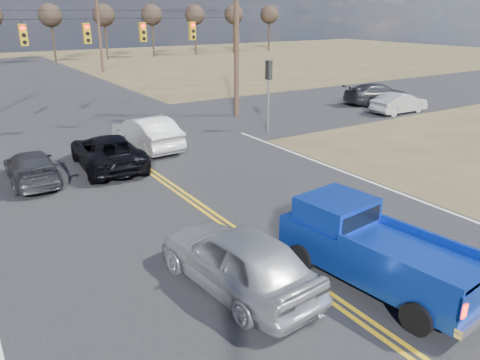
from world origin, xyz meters
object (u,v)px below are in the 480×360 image
white_car_queue (146,132)px  cross_car_east_far (377,94)px  silver_suv (237,259)px  black_suv (107,151)px  dgrey_car_queue (31,167)px  pickup_truck (372,249)px  cross_car_east_near (399,103)px

white_car_queue → cross_car_east_far: (18.56, 2.08, -0.07)m
silver_suv → black_suv: bearing=-97.7°
dgrey_car_queue → white_car_queue: bearing=-157.4°
silver_suv → cross_car_east_far: silver_suv is taller
cross_car_east_far → black_suv: bearing=109.3°
pickup_truck → cross_car_east_far: pickup_truck is taller
pickup_truck → dgrey_car_queue: pickup_truck is taller
silver_suv → cross_car_east_near: bearing=-155.6°
black_suv → dgrey_car_queue: black_suv is taller
silver_suv → white_car_queue: white_car_queue is taller
white_car_queue → dgrey_car_queue: size_ratio=1.15×
silver_suv → white_car_queue: size_ratio=0.96×
black_suv → cross_car_east_near: 19.80m
black_suv → cross_car_east_far: size_ratio=1.02×
silver_suv → cross_car_east_far: size_ratio=0.92×
white_car_queue → cross_car_east_far: bearing=-176.7°
pickup_truck → black_suv: 12.71m
pickup_truck → silver_suv: size_ratio=1.12×
pickup_truck → dgrey_car_queue: bearing=108.0°
white_car_queue → cross_car_east_near: (17.23, -0.99, -0.13)m
silver_suv → cross_car_east_near: 23.31m
pickup_truck → dgrey_car_queue: 13.48m
white_car_queue → dgrey_car_queue: white_car_queue is taller
silver_suv → black_suv: size_ratio=0.91×
silver_suv → cross_car_east_far: (21.43, 14.88, -0.06)m
black_suv → cross_car_east_near: black_suv is taller
black_suv → cross_car_east_far: cross_car_east_far is taller
black_suv → silver_suv: bearing=92.2°
pickup_truck → cross_car_east_far: size_ratio=1.03×
black_suv → cross_car_east_near: bearing=-173.5°
white_car_queue → cross_car_east_far: size_ratio=0.97×
cross_car_east_far → pickup_truck: bearing=140.2°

